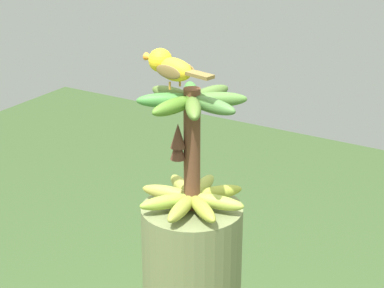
# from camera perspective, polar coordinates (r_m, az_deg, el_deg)

# --- Properties ---
(banana_bunch) EXTENTS (0.27, 0.27, 0.30)m
(banana_bunch) POSITION_cam_1_polar(r_m,az_deg,el_deg) (1.63, -0.05, -0.46)
(banana_bunch) COLOR brown
(banana_bunch) RESTS_ON banana_tree
(perched_bird) EXTENTS (0.07, 0.21, 0.08)m
(perched_bird) POSITION_cam_1_polar(r_m,az_deg,el_deg) (1.58, -1.86, 6.43)
(perched_bird) COLOR #C68933
(perched_bird) RESTS_ON banana_bunch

